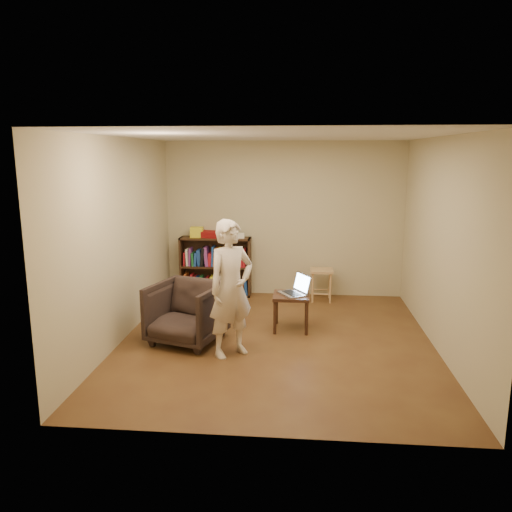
# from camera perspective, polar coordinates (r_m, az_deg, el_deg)

# --- Properties ---
(floor) EXTENTS (4.50, 4.50, 0.00)m
(floor) POSITION_cam_1_polar(r_m,az_deg,el_deg) (6.59, 2.32, -9.68)
(floor) COLOR #4E2D19
(floor) RESTS_ON ground
(ceiling) EXTENTS (4.50, 4.50, 0.00)m
(ceiling) POSITION_cam_1_polar(r_m,az_deg,el_deg) (6.14, 2.53, 13.56)
(ceiling) COLOR silver
(ceiling) RESTS_ON wall_back
(wall_back) EXTENTS (4.00, 0.00, 4.00)m
(wall_back) POSITION_cam_1_polar(r_m,az_deg,el_deg) (8.45, 3.19, 4.19)
(wall_back) COLOR #BBB18D
(wall_back) RESTS_ON floor
(wall_left) EXTENTS (0.00, 4.50, 4.50)m
(wall_left) POSITION_cam_1_polar(r_m,az_deg,el_deg) (6.64, -15.11, 1.75)
(wall_left) COLOR #BBB18D
(wall_left) RESTS_ON floor
(wall_right) EXTENTS (0.00, 4.50, 4.50)m
(wall_right) POSITION_cam_1_polar(r_m,az_deg,el_deg) (6.45, 20.46, 1.14)
(wall_right) COLOR #BBB18D
(wall_right) RESTS_ON floor
(bookshelf) EXTENTS (1.20, 0.30, 1.00)m
(bookshelf) POSITION_cam_1_polar(r_m,az_deg,el_deg) (8.57, -4.61, -1.57)
(bookshelf) COLOR black
(bookshelf) RESTS_ON floor
(box_yellow) EXTENTS (0.22, 0.17, 0.17)m
(box_yellow) POSITION_cam_1_polar(r_m,az_deg,el_deg) (8.50, -6.78, 2.72)
(box_yellow) COLOR yellow
(box_yellow) RESTS_ON bookshelf
(red_cloth) EXTENTS (0.36, 0.30, 0.11)m
(red_cloth) POSITION_cam_1_polar(r_m,az_deg,el_deg) (8.48, -5.31, 2.49)
(red_cloth) COLOR maroon
(red_cloth) RESTS_ON bookshelf
(box_green) EXTENTS (0.14, 0.14, 0.14)m
(box_green) POSITION_cam_1_polar(r_m,az_deg,el_deg) (8.36, -2.64, 2.52)
(box_green) COLOR #1B6632
(box_green) RESTS_ON bookshelf
(box_white) EXTENTS (0.12, 0.12, 0.08)m
(box_white) POSITION_cam_1_polar(r_m,az_deg,el_deg) (8.36, -1.72, 2.34)
(box_white) COLOR white
(box_white) RESTS_ON bookshelf
(stool) EXTENTS (0.36, 0.36, 0.53)m
(stool) POSITION_cam_1_polar(r_m,az_deg,el_deg) (8.28, 7.50, -2.22)
(stool) COLOR #A57250
(stool) RESTS_ON floor
(armchair) EXTENTS (1.06, 1.07, 0.78)m
(armchair) POSITION_cam_1_polar(r_m,az_deg,el_deg) (6.49, -7.93, -6.43)
(armchair) COLOR #302320
(armchair) RESTS_ON floor
(side_table) EXTENTS (0.49, 0.49, 0.50)m
(side_table) POSITION_cam_1_polar(r_m,az_deg,el_deg) (6.89, 4.05, -5.07)
(side_table) COLOR black
(side_table) RESTS_ON floor
(laptop) EXTENTS (0.48, 0.49, 0.28)m
(laptop) POSITION_cam_1_polar(r_m,az_deg,el_deg) (6.87, 4.56, -3.85)
(laptop) COLOR #AFAEB3
(laptop) RESTS_ON side_table
(person) EXTENTS (0.71, 0.69, 1.65)m
(person) POSITION_cam_1_polar(r_m,az_deg,el_deg) (5.92, -2.88, -3.75)
(person) COLOR beige
(person) RESTS_ON floor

